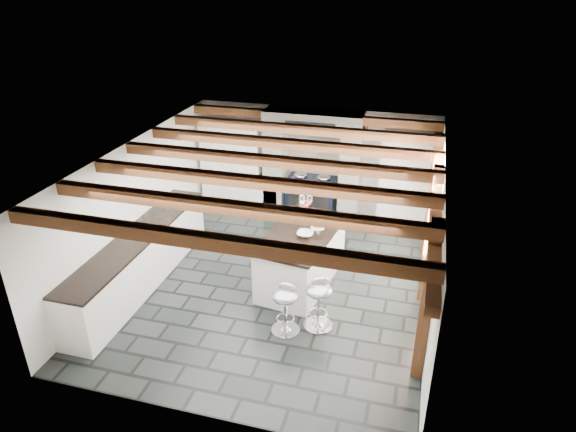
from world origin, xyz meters
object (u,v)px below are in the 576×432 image
(kitchen_island, at_px, (302,256))
(bar_stool_near, at_px, (319,298))
(bar_stool_far, at_px, (286,303))
(range_cooker, at_px, (312,197))

(kitchen_island, bearing_deg, bar_stool_near, -56.33)
(bar_stool_far, bearing_deg, kitchen_island, 101.36)
(kitchen_island, xyz_separation_m, bar_stool_far, (0.10, -1.36, -0.00))
(bar_stool_far, bearing_deg, bar_stool_near, 35.57)
(range_cooker, distance_m, kitchen_island, 2.54)
(kitchen_island, bearing_deg, range_cooker, 107.21)
(range_cooker, bearing_deg, bar_stool_far, -82.64)
(kitchen_island, distance_m, bar_stool_near, 1.24)
(range_cooker, relative_size, bar_stool_far, 1.26)
(bar_stool_far, bearing_deg, range_cooker, 104.52)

